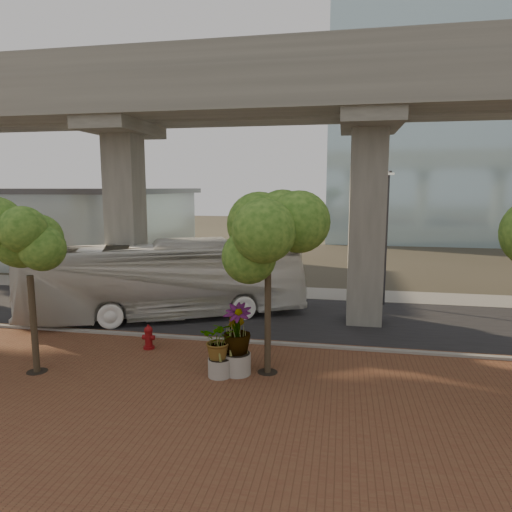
# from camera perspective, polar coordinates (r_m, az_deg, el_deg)

# --- Properties ---
(ground) EXTENTS (160.00, 160.00, 0.00)m
(ground) POSITION_cam_1_polar(r_m,az_deg,el_deg) (21.26, -3.13, -8.95)
(ground) COLOR #373328
(ground) RESTS_ON ground
(brick_plaza) EXTENTS (70.00, 13.00, 0.06)m
(brick_plaza) POSITION_cam_1_polar(r_m,az_deg,el_deg) (14.18, -11.35, -18.31)
(brick_plaza) COLOR brown
(brick_plaza) RESTS_ON ground
(asphalt_road) EXTENTS (90.00, 8.00, 0.04)m
(asphalt_road) POSITION_cam_1_polar(r_m,az_deg,el_deg) (23.12, -1.93, -7.45)
(asphalt_road) COLOR black
(asphalt_road) RESTS_ON ground
(curb_strip) EXTENTS (70.00, 0.25, 0.16)m
(curb_strip) POSITION_cam_1_polar(r_m,az_deg,el_deg) (19.40, -4.58, -10.46)
(curb_strip) COLOR gray
(curb_strip) RESTS_ON ground
(far_sidewalk) EXTENTS (90.00, 3.00, 0.06)m
(far_sidewalk) POSITION_cam_1_polar(r_m,az_deg,el_deg) (28.34, 0.53, -4.41)
(far_sidewalk) COLOR gray
(far_sidewalk) RESTS_ON ground
(transit_viaduct) EXTENTS (72.00, 5.60, 12.40)m
(transit_viaduct) POSITION_cam_1_polar(r_m,az_deg,el_deg) (22.24, -2.02, 10.86)
(transit_viaduct) COLOR gray
(transit_viaduct) RESTS_ON ground
(station_pavilion) EXTENTS (23.00, 13.00, 6.30)m
(station_pavilion) POSITION_cam_1_polar(r_m,az_deg,el_deg) (43.63, -24.11, 3.65)
(station_pavilion) COLOR #A4B7BB
(station_pavilion) RESTS_ON ground
(transit_bus) EXTENTS (13.64, 8.49, 3.77)m
(transit_bus) POSITION_cam_1_polar(r_m,az_deg,el_deg) (22.89, -11.08, -2.96)
(transit_bus) COLOR silver
(transit_bus) RESTS_ON ground
(fire_hydrant) EXTENTS (0.49, 0.44, 0.97)m
(fire_hydrant) POSITION_cam_1_polar(r_m,az_deg,el_deg) (18.82, -13.28, -9.85)
(fire_hydrant) COLOR maroon
(fire_hydrant) RESTS_ON ground
(planter_front) EXTENTS (1.77, 1.77, 1.94)m
(planter_front) POSITION_cam_1_polar(r_m,az_deg,el_deg) (15.62, -4.60, -10.75)
(planter_front) COLOR gray
(planter_front) RESTS_ON ground
(planter_right) EXTENTS (2.29, 2.29, 2.45)m
(planter_right) POSITION_cam_1_polar(r_m,az_deg,el_deg) (15.68, -2.38, -9.49)
(planter_right) COLOR #A19E92
(planter_right) RESTS_ON ground
(planter_left) EXTENTS (1.85, 1.85, 2.03)m
(planter_left) POSITION_cam_1_polar(r_m,az_deg,el_deg) (16.29, -2.75, -9.71)
(planter_left) COLOR gray
(planter_left) RESTS_ON ground
(street_tree_near_west) EXTENTS (3.51, 3.51, 6.03)m
(street_tree_near_west) POSITION_cam_1_polar(r_m,az_deg,el_deg) (16.99, -26.64, 1.16)
(street_tree_near_west) COLOR #493C2A
(street_tree_near_west) RESTS_ON ground
(street_tree_near_east) EXTENTS (3.49, 3.49, 6.19)m
(street_tree_near_east) POSITION_cam_1_polar(r_m,az_deg,el_deg) (15.13, 1.52, 1.88)
(street_tree_near_east) COLOR #493C2A
(street_tree_near_east) RESTS_ON ground
(streetlamp_west) EXTENTS (0.37, 1.07, 7.42)m
(streetlamp_west) POSITION_cam_1_polar(r_m,az_deg,el_deg) (29.34, -14.62, 4.27)
(streetlamp_west) COLOR #28282D
(streetlamp_west) RESTS_ON ground
(streetlamp_east) EXTENTS (0.36, 1.04, 7.20)m
(streetlamp_east) POSITION_cam_1_polar(r_m,az_deg,el_deg) (25.35, 16.03, 3.28)
(streetlamp_east) COLOR #303136
(streetlamp_east) RESTS_ON ground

